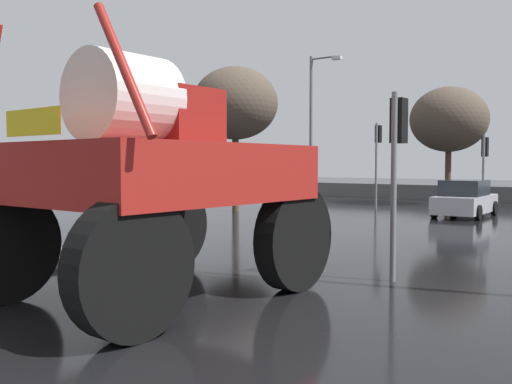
{
  "coord_description": "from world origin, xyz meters",
  "views": [
    {
      "loc": [
        7.68,
        -0.39,
        2.21
      ],
      "look_at": [
        1.03,
        8.87,
        1.63
      ],
      "focal_mm": 39.7,
      "sensor_mm": 36.0,
      "label": 1
    }
  ],
  "objects": [
    {
      "name": "oversize_sprayer",
      "position": [
        0.89,
        6.16,
        1.99
      ],
      "size": [
        4.2,
        5.54,
        4.32
      ],
      "rotation": [
        0.0,
        0.0,
        1.53
      ],
      "color": "black",
      "rests_on": "ground"
    },
    {
      "name": "traffic_signal_near_left",
      "position": [
        -4.63,
        9.78,
        2.69
      ],
      "size": [
        0.24,
        0.54,
        3.69
      ],
      "color": "slate",
      "rests_on": "ground"
    },
    {
      "name": "roadside_barrier",
      "position": [
        0.0,
        33.09,
        0.45
      ],
      "size": [
        26.27,
        0.24,
        0.9
      ],
      "primitive_type": "cube",
      "color": "#59595B",
      "rests_on": "ground"
    },
    {
      "name": "streetlight_far_left",
      "position": [
        -7.38,
        25.8,
        4.36
      ],
      "size": [
        1.84,
        0.24,
        7.84
      ],
      "color": "slate",
      "rests_on": "ground"
    },
    {
      "name": "bare_tree_far_center",
      "position": [
        -1.53,
        29.93,
        4.51
      ],
      "size": [
        4.04,
        4.04,
        6.24
      ],
      "color": "#473828",
      "rests_on": "ground"
    },
    {
      "name": "traffic_signal_near_right",
      "position": [
        3.64,
        9.78,
        2.57
      ],
      "size": [
        0.24,
        0.54,
        3.53
      ],
      "color": "slate",
      "rests_on": "ground"
    },
    {
      "name": "traffic_signal_far_right",
      "position": [
        1.4,
        25.41,
        2.5
      ],
      "size": [
        0.24,
        0.55,
        3.43
      ],
      "color": "slate",
      "rests_on": "ground"
    },
    {
      "name": "traffic_signal_far_left",
      "position": [
        -3.56,
        25.4,
        3.02
      ],
      "size": [
        0.24,
        0.55,
        4.14
      ],
      "color": "slate",
      "rests_on": "ground"
    },
    {
      "name": "bare_tree_left",
      "position": [
        -8.22,
        20.14,
        4.92
      ],
      "size": [
        3.89,
        3.89,
        6.6
      ],
      "color": "#473828",
      "rests_on": "ground"
    },
    {
      "name": "ground_plane",
      "position": [
        0.0,
        18.0,
        0.0
      ],
      "size": [
        120.0,
        120.0,
        0.0
      ],
      "primitive_type": "plane",
      "color": "black"
    },
    {
      "name": "sedan_ahead",
      "position": [
        1.11,
        23.56,
        0.71
      ],
      "size": [
        1.92,
        4.12,
        1.52
      ],
      "rotation": [
        0.0,
        0.0,
        1.58
      ],
      "color": "#B7B7BF",
      "rests_on": "ground"
    }
  ]
}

